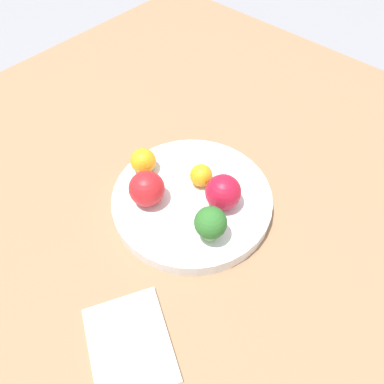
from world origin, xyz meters
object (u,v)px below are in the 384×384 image
at_px(orange_front, 143,161).
at_px(orange_back, 201,175).
at_px(bowl, 192,200).
at_px(apple_red, 147,189).
at_px(napkin, 130,344).
at_px(broccoli, 211,223).
at_px(apple_green, 223,192).

relative_size(orange_front, orange_back, 1.15).
height_order(bowl, apple_red, apple_red).
xyz_separation_m(bowl, apple_red, (-0.05, 0.05, 0.04)).
distance_m(bowl, napkin, 0.25).
relative_size(broccoli, napkin, 0.37).
distance_m(bowl, broccoli, 0.10).
bearing_deg(apple_red, napkin, -140.69).
bearing_deg(broccoli, orange_front, 81.18).
height_order(broccoli, orange_back, broccoli).
xyz_separation_m(bowl, apple_green, (0.02, -0.05, 0.04)).
bearing_deg(broccoli, napkin, -173.42).
bearing_deg(orange_back, napkin, -158.56).
bearing_deg(orange_back, bowl, -166.50).
xyz_separation_m(bowl, orange_front, (-0.01, 0.10, 0.03)).
bearing_deg(apple_red, broccoli, -83.16).
xyz_separation_m(bowl, broccoli, (-0.04, -0.07, 0.05)).
distance_m(broccoli, orange_front, 0.18).
bearing_deg(bowl, orange_back, 13.50).
xyz_separation_m(broccoli, orange_back, (0.07, 0.08, -0.02)).
bearing_deg(apple_red, orange_back, -25.26).
relative_size(bowl, orange_front, 6.04).
bearing_deg(apple_green, orange_back, 80.13).
distance_m(apple_red, orange_back, 0.10).
bearing_deg(apple_green, napkin, -169.22).
height_order(apple_red, napkin, apple_red).
bearing_deg(napkin, orange_front, 42.27).
xyz_separation_m(apple_green, orange_back, (0.01, 0.05, -0.01)).
distance_m(broccoli, apple_green, 0.07).
relative_size(bowl, apple_green, 4.63).
distance_m(apple_green, orange_back, 0.06).
distance_m(apple_red, orange_front, 0.07).
xyz_separation_m(bowl, orange_back, (0.03, 0.01, 0.03)).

